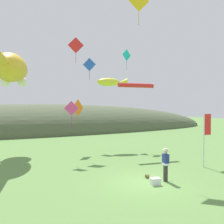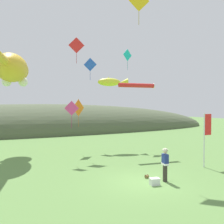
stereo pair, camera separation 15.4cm
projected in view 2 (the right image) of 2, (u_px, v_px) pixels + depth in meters
The scene contains 15 objects.
ground_plane at pixel (145, 182), 13.21m from camera, with size 120.00×120.00×0.00m, color #5B8442.
distant_hill_ridge at pixel (31, 133), 37.87m from camera, with size 63.85×16.50×8.70m.
festival_attendant at pixel (165, 164), 13.35m from camera, with size 0.34×0.46×1.77m.
kite_spool at pixel (147, 176), 13.96m from camera, with size 0.16×0.21×0.21m.
picnic_cooler at pixel (155, 182), 12.75m from camera, with size 0.53×0.40×0.36m.
festival_banner_pole at pixel (206, 132), 16.49m from camera, with size 0.66×0.08×3.57m.
kite_giant_cat at pixel (13, 69), 20.70m from camera, with size 3.52×8.68×2.68m.
kite_fish_windsock at pixel (112, 82), 24.18m from camera, with size 3.04×1.59×0.90m.
kite_tube_streamer at pixel (137, 85), 20.92m from camera, with size 3.22×0.82×0.44m.
kite_diamond_pink at pixel (72, 109), 17.97m from camera, with size 0.94×0.54×1.97m.
kite_diamond_gold at pixel (139, 1), 16.78m from camera, with size 1.40×0.44×2.36m.
kite_diamond_red at pixel (76, 45), 22.11m from camera, with size 1.35×0.46×2.32m.
kite_diamond_orange at pixel (78, 108), 21.48m from camera, with size 1.28×0.83×2.41m.
kite_diamond_blue at pixel (90, 65), 24.94m from camera, with size 1.11×0.75×2.23m.
kite_diamond_teal at pixel (127, 55), 25.37m from camera, with size 1.18×0.38×2.13m.
Camera 2 is at (-7.26, -11.06, 4.06)m, focal length 40.00 mm.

